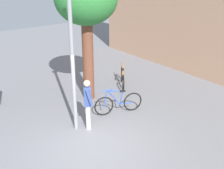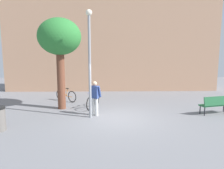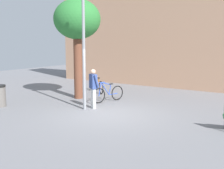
# 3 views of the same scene
# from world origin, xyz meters

# --- Properties ---
(ground_plane) EXTENTS (36.00, 36.00, 0.00)m
(ground_plane) POSITION_xyz_m (0.00, 0.00, 0.00)
(ground_plane) COLOR slate
(building_facade) EXTENTS (17.32, 2.00, 7.23)m
(building_facade) POSITION_xyz_m (0.00, 8.12, 3.62)
(building_facade) COLOR tan
(building_facade) RESTS_ON ground_plane
(lamppost) EXTENTS (0.28, 0.28, 4.91)m
(lamppost) POSITION_xyz_m (-1.22, 0.12, 2.92)
(lamppost) COLOR gray
(lamppost) RESTS_ON ground_plane
(person_by_lamppost) EXTENTS (0.62, 0.50, 1.67)m
(person_by_lamppost) POSITION_xyz_m (-1.02, 0.47, 0.97)
(person_by_lamppost) COLOR white
(person_by_lamppost) RESTS_ON ground_plane
(plaza_tree) EXTENTS (2.26, 2.26, 4.84)m
(plaza_tree) POSITION_xyz_m (-2.91, 1.75, 3.76)
(plaza_tree) COLOR brown
(plaza_tree) RESTS_ON ground_plane
(bicycle_blue) EXTENTS (0.61, 1.73, 0.97)m
(bicycle_blue) POSITION_xyz_m (-1.21, 1.88, 0.38)
(bicycle_blue) COLOR black
(bicycle_blue) RESTS_ON ground_plane
(bicycle_orange) EXTENTS (1.49, 1.12, 0.97)m
(bicycle_orange) POSITION_xyz_m (-3.07, 3.62, 0.38)
(bicycle_orange) COLOR black
(bicycle_orange) RESTS_ON ground_plane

